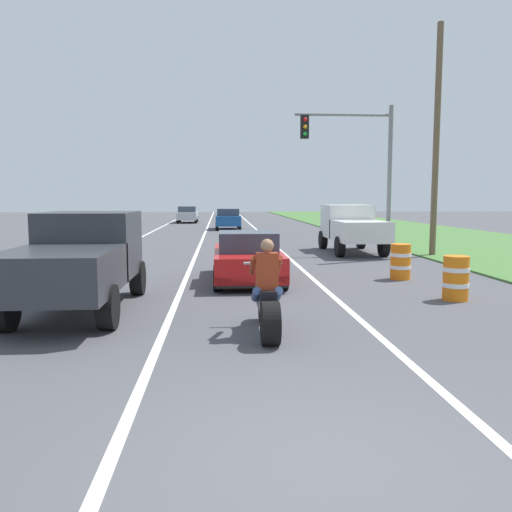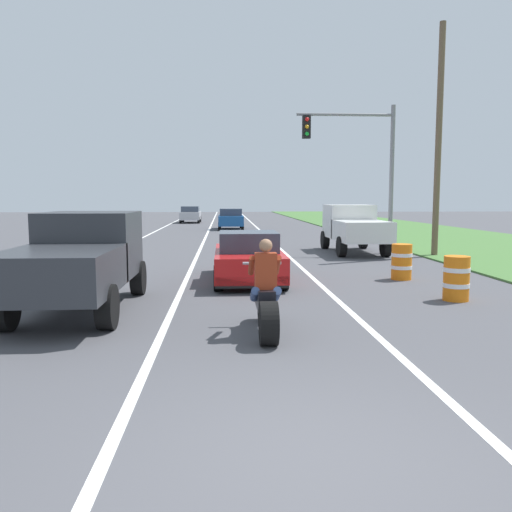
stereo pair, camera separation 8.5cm
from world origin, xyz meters
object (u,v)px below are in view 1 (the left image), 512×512
Objects in this scene: traffic_light_mast_near at (361,156)px; distant_car_far_ahead at (228,219)px; motorcycle_with_rider at (267,300)px; distant_car_further_ahead at (188,214)px; pickup_truck_left_lane_dark_grey at (80,257)px; construction_barrel_mid at (400,262)px; construction_barrel_nearest at (456,278)px; pickup_truck_right_shoulder_white at (352,226)px; sports_car_red at (247,258)px.

traffic_light_mast_near is 17.90m from distant_car_far_ahead.
distant_car_further_ahead is at bearing 95.35° from motorcycle_with_rider.
pickup_truck_left_lane_dark_grey is at bearing 148.87° from motorcycle_with_rider.
distant_car_far_ahead is at bearing 90.37° from motorcycle_with_rider.
distant_car_further_ahead reaches higher than construction_barrel_mid.
construction_barrel_nearest is (8.09, 0.55, -0.60)m from pickup_truck_left_lane_dark_grey.
motorcycle_with_rider is 5.25m from construction_barrel_nearest.
distant_car_further_ahead is at bearing 102.49° from construction_barrel_nearest.
pickup_truck_right_shoulder_white is 4.80× the size of construction_barrel_nearest.
pickup_truck_right_shoulder_white is 1.20× the size of distant_car_far_ahead.
distant_car_far_ahead reaches higher than construction_barrel_mid.
distant_car_far_ahead is at bearing 100.67° from construction_barrel_mid.
distant_car_further_ahead is (-8.46, 26.77, -0.33)m from pickup_truck_right_shoulder_white.
motorcycle_with_rider is at bearing -89.78° from sports_car_red.
construction_barrel_mid is at bearing 93.71° from construction_barrel_nearest.
motorcycle_with_rider is 0.55× the size of distant_car_further_ahead.
pickup_truck_left_lane_dark_grey is (-3.57, -3.62, 0.48)m from sports_car_red.
distant_car_far_ahead is (-0.17, 23.75, 0.14)m from sports_car_red.
pickup_truck_left_lane_dark_grey is 4.80× the size of construction_barrel_mid.
sports_car_red is at bearing -125.86° from traffic_light_mast_near.
construction_barrel_mid is at bearing -76.75° from distant_car_further_ahead.
construction_barrel_nearest is at bearing 31.21° from motorcycle_with_rider.
pickup_truck_right_shoulder_white is (4.75, 7.25, 0.48)m from sports_car_red.
traffic_light_mast_near is at bearing -72.97° from distant_car_far_ahead.
pickup_truck_left_lane_dark_grey is at bearing -97.10° from distant_car_far_ahead.
distant_car_far_ahead is (3.41, 27.38, -0.33)m from pickup_truck_left_lane_dark_grey.
distant_car_far_ahead is 1.00× the size of distant_car_further_ahead.
sports_car_red is 4.30× the size of construction_barrel_nearest.
traffic_light_mast_near reaches higher than pickup_truck_right_shoulder_white.
pickup_truck_right_shoulder_white is at bearing 86.54° from construction_barrel_mid.
distant_car_further_ahead is (-3.54, 10.27, 0.00)m from distant_car_far_ahead.
pickup_truck_right_shoulder_white is 28.08m from distant_car_further_ahead.
pickup_truck_left_lane_dark_grey is 8.13m from construction_barrel_nearest.
motorcycle_with_rider is at bearing -126.61° from construction_barrel_mid.
construction_barrel_nearest is at bearing -91.34° from pickup_truck_right_shoulder_white.
sports_car_red reaches higher than construction_barrel_nearest.
pickup_truck_right_shoulder_white is 10.35m from construction_barrel_nearest.
motorcycle_with_rider is at bearing -148.79° from construction_barrel_nearest.
distant_car_far_ahead reaches higher than construction_barrel_nearest.
construction_barrel_mid is (4.29, 5.78, -0.09)m from motorcycle_with_rider.
sports_car_red is 23.76m from distant_car_far_ahead.
sports_car_red is at bearing 90.22° from motorcycle_with_rider.
construction_barrel_mid is at bearing -93.46° from pickup_truck_right_shoulder_white.
construction_barrel_mid is at bearing 53.39° from motorcycle_with_rider.
pickup_truck_right_shoulder_white is 17.22m from distant_car_far_ahead.
sports_car_red is 1.08× the size of distant_car_far_ahead.
pickup_truck_left_lane_dark_grey is 4.80× the size of construction_barrel_nearest.
construction_barrel_mid is (-0.20, 3.06, 0.00)m from construction_barrel_nearest.
construction_barrel_mid is (7.89, 3.60, -0.60)m from pickup_truck_left_lane_dark_grey.
distant_car_further_ahead is (-8.02, 34.04, 0.27)m from construction_barrel_mid.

